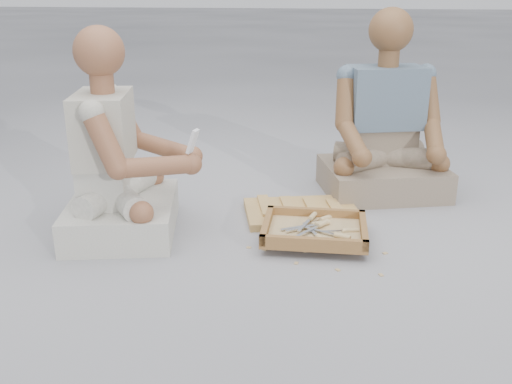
% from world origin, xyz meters
% --- Properties ---
extents(ground, '(60.00, 60.00, 0.00)m').
position_xyz_m(ground, '(0.00, 0.00, 0.00)').
color(ground, '#9F9EA4').
rests_on(ground, ground).
extents(carved_panel, '(0.62, 0.49, 0.04)m').
position_xyz_m(carved_panel, '(0.16, 0.62, 0.02)').
color(carved_panel, '#B08144').
rests_on(carved_panel, ground).
extents(tool_tray, '(0.46, 0.37, 0.06)m').
position_xyz_m(tool_tray, '(0.25, 0.32, 0.06)').
color(tool_tray, brown).
rests_on(tool_tray, carved_panel).
extents(chisel_0, '(0.20, 0.13, 0.02)m').
position_xyz_m(chisel_0, '(0.24, 0.37, 0.06)').
color(chisel_0, silver).
rests_on(chisel_0, tool_tray).
extents(chisel_1, '(0.22, 0.07, 0.02)m').
position_xyz_m(chisel_1, '(0.38, 0.33, 0.06)').
color(chisel_1, silver).
rests_on(chisel_1, tool_tray).
extents(chisel_2, '(0.13, 0.19, 0.02)m').
position_xyz_m(chisel_2, '(0.27, 0.35, 0.07)').
color(chisel_2, silver).
rests_on(chisel_2, tool_tray).
extents(chisel_3, '(0.16, 0.18, 0.02)m').
position_xyz_m(chisel_3, '(0.27, 0.45, 0.06)').
color(chisel_3, silver).
rests_on(chisel_3, tool_tray).
extents(chisel_4, '(0.21, 0.10, 0.02)m').
position_xyz_m(chisel_4, '(0.35, 0.26, 0.07)').
color(chisel_4, silver).
rests_on(chisel_4, tool_tray).
extents(chisel_5, '(0.07, 0.22, 0.02)m').
position_xyz_m(chisel_5, '(0.22, 0.42, 0.07)').
color(chisel_5, silver).
rests_on(chisel_5, tool_tray).
extents(chisel_6, '(0.12, 0.20, 0.02)m').
position_xyz_m(chisel_6, '(0.27, 0.23, 0.07)').
color(chisel_6, silver).
rests_on(chisel_6, tool_tray).
extents(chisel_7, '(0.19, 0.15, 0.02)m').
position_xyz_m(chisel_7, '(0.26, 0.36, 0.07)').
color(chisel_7, silver).
rests_on(chisel_7, tool_tray).
extents(wood_chip_0, '(0.02, 0.02, 0.00)m').
position_xyz_m(wood_chip_0, '(0.32, 0.27, 0.00)').
color(wood_chip_0, tan).
rests_on(wood_chip_0, ground).
extents(wood_chip_1, '(0.02, 0.02, 0.00)m').
position_xyz_m(wood_chip_1, '(0.23, 0.41, 0.00)').
color(wood_chip_1, tan).
rests_on(wood_chip_1, ground).
extents(wood_chip_2, '(0.02, 0.02, 0.00)m').
position_xyz_m(wood_chip_2, '(0.04, 0.21, 0.00)').
color(wood_chip_2, tan).
rests_on(wood_chip_2, ground).
extents(wood_chip_3, '(0.02, 0.02, 0.00)m').
position_xyz_m(wood_chip_3, '(0.36, 0.07, 0.00)').
color(wood_chip_3, tan).
rests_on(wood_chip_3, ground).
extents(wood_chip_4, '(0.02, 0.02, 0.00)m').
position_xyz_m(wood_chip_4, '(0.19, 0.10, 0.00)').
color(wood_chip_4, tan).
rests_on(wood_chip_4, ground).
extents(wood_chip_5, '(0.02, 0.02, 0.00)m').
position_xyz_m(wood_chip_5, '(0.55, 0.26, 0.00)').
color(wood_chip_5, tan).
rests_on(wood_chip_5, ground).
extents(wood_chip_6, '(0.02, 0.02, 0.00)m').
position_xyz_m(wood_chip_6, '(-0.02, 0.22, 0.00)').
color(wood_chip_6, tan).
rests_on(wood_chip_6, ground).
extents(wood_chip_7, '(0.02, 0.02, 0.00)m').
position_xyz_m(wood_chip_7, '(0.21, 0.22, 0.00)').
color(wood_chip_7, tan).
rests_on(wood_chip_7, ground).
extents(wood_chip_8, '(0.02, 0.02, 0.00)m').
position_xyz_m(wood_chip_8, '(0.44, 0.48, 0.00)').
color(wood_chip_8, tan).
rests_on(wood_chip_8, ground).
extents(wood_chip_9, '(0.02, 0.02, 0.00)m').
position_xyz_m(wood_chip_9, '(0.40, 0.29, 0.00)').
color(wood_chip_9, tan).
rests_on(wood_chip_9, ground).
extents(wood_chip_10, '(0.02, 0.02, 0.00)m').
position_xyz_m(wood_chip_10, '(0.52, 0.06, 0.00)').
color(wood_chip_10, tan).
rests_on(wood_chip_10, ground).
extents(wood_chip_11, '(0.02, 0.02, 0.00)m').
position_xyz_m(wood_chip_11, '(0.38, 0.61, 0.00)').
color(wood_chip_11, tan).
rests_on(wood_chip_11, ground).
extents(craftsman, '(0.67, 0.67, 0.91)m').
position_xyz_m(craftsman, '(-0.63, 0.30, 0.31)').
color(craftsman, beige).
rests_on(craftsman, ground).
extents(companion, '(0.73, 0.65, 0.96)m').
position_xyz_m(companion, '(0.56, 1.04, 0.32)').
color(companion, gray).
rests_on(companion, ground).
extents(mobile_phone, '(0.06, 0.05, 0.11)m').
position_xyz_m(mobile_phone, '(-0.29, 0.32, 0.43)').
color(mobile_phone, silver).
rests_on(mobile_phone, craftsman).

